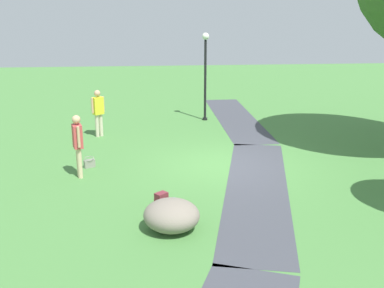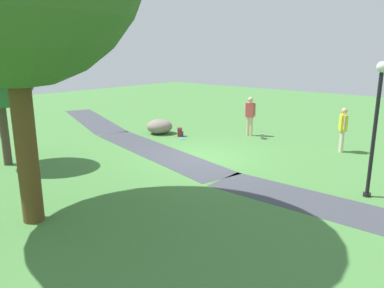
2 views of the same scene
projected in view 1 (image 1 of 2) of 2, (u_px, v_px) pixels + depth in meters
name	position (u px, v px, depth m)	size (l,w,h in m)	color
ground_plane	(225.00, 165.00, 14.12)	(48.00, 48.00, 0.00)	#477E3D
footpath_segment_near	(236.00, 118.00, 19.97)	(8.02, 1.68, 0.01)	#3E4048
footpath_segment_mid	(257.00, 188.00, 12.36)	(8.16, 3.37, 0.01)	#3E4048
lamp_post	(205.00, 67.00, 19.01)	(0.28, 0.28, 3.57)	black
lawn_boulder	(172.00, 215.00, 9.98)	(1.54, 1.57, 0.68)	gray
woman_with_handbag	(78.00, 141.00, 12.86)	(0.50, 0.33, 1.78)	beige
man_near_boulder	(98.00, 110.00, 16.92)	(0.40, 0.45, 1.71)	beige
handbag_on_grass	(89.00, 163.00, 13.89)	(0.37, 0.37, 0.31)	gray
backpack_by_boulder	(161.00, 201.00, 11.08)	(0.35, 0.35, 0.40)	maroon
frisbee_on_grass	(174.00, 200.00, 11.60)	(0.27, 0.27, 0.02)	#3BA1D0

